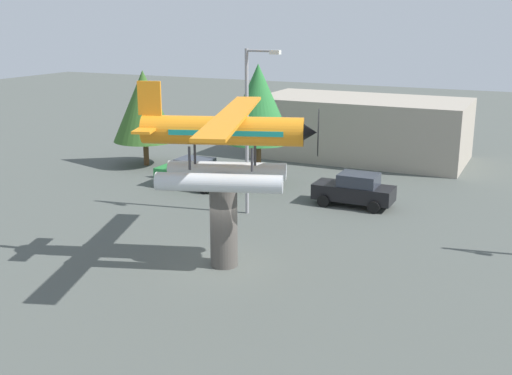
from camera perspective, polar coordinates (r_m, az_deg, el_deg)
The scene contains 9 objects.
ground_plane at distance 25.60m, azimuth -2.90°, elevation -7.04°, with size 140.00×140.00×0.00m, color #4C514C.
display_pedestal at distance 25.02m, azimuth -2.95°, elevation -3.48°, with size 1.10×1.10×3.35m, color #4C4742.
floatplane_monument at distance 24.13m, azimuth -2.75°, elevation 4.05°, with size 7.20×10.19×4.00m.
car_near_green at distance 36.89m, azimuth -5.79°, elevation 1.33°, with size 4.20×2.02×1.76m.
car_mid_black at distance 33.56m, azimuth 8.96°, elevation -0.19°, with size 4.20×2.02×1.76m.
streetlight_primary at distance 30.96m, azimuth -0.52°, elevation 6.07°, with size 1.84×0.28×8.25m.
storefront_building at distance 45.12m, azimuth 9.62°, elevation 5.35°, with size 14.31×7.06×4.24m, color #9E9384.
tree_west at distance 42.50m, azimuth -10.14°, elevation 7.31°, with size 4.20×4.20×6.36m.
tree_east at distance 36.73m, azimuth 0.20°, elevation 7.64°, with size 4.09×4.09×7.13m.
Camera 1 is at (11.30, -20.83, 9.69)m, focal length 44.04 mm.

